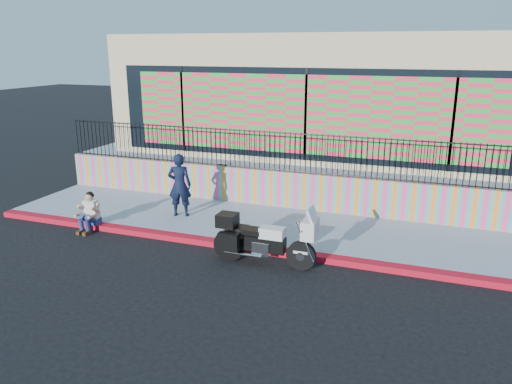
% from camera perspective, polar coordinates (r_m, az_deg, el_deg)
% --- Properties ---
extents(ground, '(90.00, 90.00, 0.00)m').
position_cam_1_polar(ground, '(12.33, 0.43, -6.87)').
color(ground, black).
rests_on(ground, ground).
extents(red_curb, '(16.00, 0.30, 0.15)m').
position_cam_1_polar(red_curb, '(12.30, 0.43, -6.55)').
color(red_curb, '#A30B1E').
rests_on(red_curb, ground).
extents(sidewalk, '(16.00, 3.00, 0.15)m').
position_cam_1_polar(sidewalk, '(13.76, 2.76, -4.04)').
color(sidewalk, '#929AAF').
rests_on(sidewalk, ground).
extents(mural_wall, '(16.00, 0.20, 1.10)m').
position_cam_1_polar(mural_wall, '(15.02, 4.63, 0.19)').
color(mural_wall, '#FF437F').
rests_on(mural_wall, sidewalk).
extents(metal_fence, '(15.80, 0.04, 1.20)m').
position_cam_1_polar(metal_fence, '(14.75, 4.73, 4.49)').
color(metal_fence, black).
rests_on(metal_fence, mural_wall).
extents(elevated_platform, '(16.00, 10.00, 1.25)m').
position_cam_1_polar(elevated_platform, '(19.86, 8.63, 3.81)').
color(elevated_platform, '#929AAF').
rests_on(elevated_platform, ground).
extents(storefront_building, '(14.00, 8.06, 4.00)m').
position_cam_1_polar(storefront_building, '(19.26, 8.82, 11.32)').
color(storefront_building, '#CAAD86').
rests_on(storefront_building, elevated_platform).
extents(police_motorcycle, '(2.41, 0.80, 1.50)m').
position_cam_1_polar(police_motorcycle, '(11.46, 0.77, -5.32)').
color(police_motorcycle, black).
rests_on(police_motorcycle, ground).
extents(police_officer, '(0.76, 0.61, 1.83)m').
position_cam_1_polar(police_officer, '(14.36, -8.72, 0.80)').
color(police_officer, black).
rests_on(police_officer, sidewalk).
extents(seated_man, '(0.54, 0.71, 1.06)m').
position_cam_1_polar(seated_man, '(14.26, -18.62, -2.57)').
color(seated_man, navy).
rests_on(seated_man, ground).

